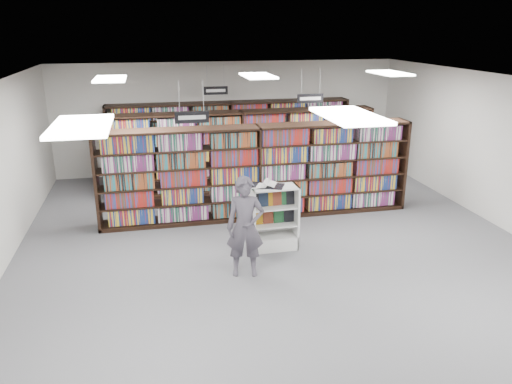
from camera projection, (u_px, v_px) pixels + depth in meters
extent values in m
plane|color=#494A4E|center=(280.00, 253.00, 9.62)|extent=(12.00, 12.00, 0.00)
cube|color=silver|center=(283.00, 84.00, 8.60)|extent=(10.00, 12.00, 0.10)
cube|color=silver|center=(229.00, 117.00, 14.67)|extent=(10.00, 0.10, 3.20)
cube|color=black|center=(258.00, 172.00, 11.14)|extent=(7.00, 0.60, 2.10)
cube|color=maroon|center=(258.00, 172.00, 11.14)|extent=(6.88, 0.42, 1.98)
cube|color=black|center=(241.00, 151.00, 12.99)|extent=(7.00, 0.60, 2.10)
cube|color=maroon|center=(241.00, 151.00, 12.99)|extent=(6.88, 0.42, 1.98)
cube|color=black|center=(231.00, 138.00, 14.57)|extent=(7.00, 0.60, 2.10)
cube|color=maroon|center=(231.00, 138.00, 14.57)|extent=(6.88, 0.42, 1.98)
cylinder|color=#B2B2B7|center=(179.00, 96.00, 9.28)|extent=(0.01, 0.01, 0.58)
cylinder|color=#B2B2B7|center=(203.00, 96.00, 9.37)|extent=(0.01, 0.01, 0.58)
cube|color=black|center=(192.00, 117.00, 9.45)|extent=(0.65, 0.02, 0.22)
cube|color=silver|center=(192.00, 117.00, 9.44)|extent=(0.52, 0.00, 0.08)
cylinder|color=#B2B2B7|center=(302.00, 82.00, 11.73)|extent=(0.01, 0.01, 0.58)
cylinder|color=#B2B2B7|center=(320.00, 81.00, 11.82)|extent=(0.01, 0.01, 0.58)
cube|color=black|center=(310.00, 98.00, 11.90)|extent=(0.65, 0.02, 0.22)
cube|color=silver|center=(310.00, 99.00, 11.89)|extent=(0.52, 0.00, 0.08)
cylinder|color=#B2B2B7|center=(207.00, 75.00, 13.18)|extent=(0.01, 0.01, 0.58)
cylinder|color=#B2B2B7|center=(224.00, 75.00, 13.28)|extent=(0.01, 0.01, 0.58)
cube|color=black|center=(216.00, 91.00, 13.36)|extent=(0.65, 0.02, 0.22)
cube|color=silver|center=(216.00, 91.00, 13.35)|extent=(0.52, 0.00, 0.08)
cube|color=white|center=(81.00, 126.00, 5.23)|extent=(0.60, 1.20, 0.04)
cube|color=white|center=(349.00, 116.00, 5.83)|extent=(0.60, 1.20, 0.04)
cube|color=white|center=(110.00, 79.00, 9.87)|extent=(0.60, 1.20, 0.04)
cube|color=white|center=(258.00, 76.00, 10.47)|extent=(0.60, 1.20, 0.04)
cube|color=white|center=(390.00, 73.00, 11.07)|extent=(0.60, 1.20, 0.04)
cube|color=white|center=(274.00, 242.00, 9.79)|extent=(0.92, 0.47, 0.27)
cube|color=white|center=(252.00, 220.00, 9.53)|extent=(0.05, 0.45, 1.27)
cube|color=white|center=(295.00, 216.00, 9.72)|extent=(0.05, 0.45, 1.27)
cube|color=white|center=(271.00, 214.00, 9.82)|extent=(0.91, 0.05, 1.27)
cube|color=white|center=(274.00, 187.00, 9.43)|extent=(0.92, 0.47, 0.03)
cube|color=white|center=(274.00, 224.00, 9.67)|extent=(0.84, 0.43, 0.02)
cube|color=white|center=(274.00, 207.00, 9.56)|extent=(0.84, 0.43, 0.02)
cube|color=black|center=(257.00, 200.00, 9.48)|extent=(0.18, 0.07, 0.27)
cube|color=#152034|center=(263.00, 199.00, 9.51)|extent=(0.18, 0.07, 0.27)
cube|color=#BF7F0F|center=(270.00, 199.00, 9.54)|extent=(0.18, 0.07, 0.27)
cube|color=maroon|center=(277.00, 198.00, 9.57)|extent=(0.18, 0.07, 0.27)
cube|color=#1A5329|center=(284.00, 198.00, 9.60)|extent=(0.18, 0.07, 0.27)
cube|color=black|center=(290.00, 197.00, 9.63)|extent=(0.18, 0.07, 0.27)
cube|color=#BF7F0F|center=(258.00, 218.00, 9.60)|extent=(0.20, 0.06, 0.26)
cube|color=maroon|center=(268.00, 217.00, 9.65)|extent=(0.20, 0.06, 0.26)
cube|color=#1A5329|center=(279.00, 216.00, 9.70)|extent=(0.20, 0.06, 0.26)
cube|color=black|center=(289.00, 215.00, 9.74)|extent=(0.20, 0.06, 0.26)
cube|color=black|center=(267.00, 186.00, 9.46)|extent=(0.74, 0.60, 0.02)
cube|color=white|center=(259.00, 186.00, 9.42)|extent=(0.40, 0.43, 0.06)
cube|color=white|center=(275.00, 185.00, 9.49)|extent=(0.40, 0.43, 0.08)
cylinder|color=white|center=(266.00, 183.00, 9.44)|extent=(0.22, 0.34, 0.10)
imported|color=#433F48|center=(245.00, 227.00, 8.52)|extent=(0.71, 0.53, 1.78)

